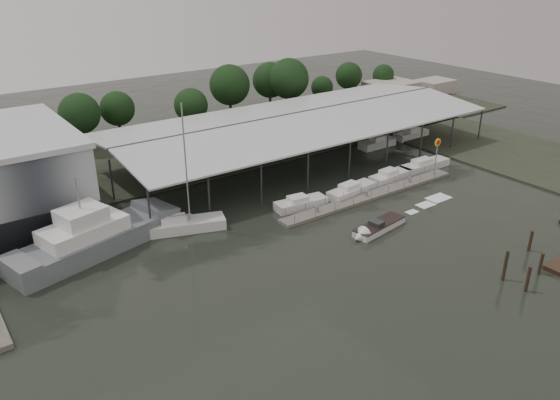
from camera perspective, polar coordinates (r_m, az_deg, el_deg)
ground at (r=54.60m, az=5.67°, el=-6.79°), size 200.00×200.00×0.00m
land_strip_far at (r=87.50m, az=-12.75°, el=4.87°), size 140.00×30.00×0.30m
land_strip_east at (r=92.99m, az=22.84°, el=4.69°), size 20.00×60.00×0.30m
covered_boat_shed at (r=82.30m, az=1.93°, el=8.65°), size 58.24×24.00×6.96m
floating_dock at (r=70.28m, az=9.55°, el=0.47°), size 28.00×2.00×1.40m
shell_fuel_sign at (r=77.54m, az=16.08°, el=5.05°), size 1.10×0.18×5.55m
distant_commercial_buildings at (r=123.33m, az=12.92°, el=11.18°), size 22.00×8.00×4.00m
grey_trawler at (r=59.38m, az=-18.71°, el=-3.63°), size 19.15×9.42×8.84m
white_sailboat at (r=61.65m, az=-9.90°, el=-2.55°), size 8.94×5.24×14.60m
speedboat_underway at (r=61.46m, az=9.97°, el=-2.93°), size 18.83×4.73×2.00m
moored_cruiser_0 at (r=66.18m, az=2.14°, el=-0.33°), size 6.78×2.99×1.70m
moored_cruiser_1 at (r=70.44m, az=7.48°, el=1.02°), size 7.59×2.98×1.70m
moored_cruiser_2 at (r=75.98m, az=11.46°, el=2.47°), size 6.95×2.66×1.70m
moored_cruiser_3 at (r=81.11m, az=14.78°, el=3.53°), size 8.64×2.34×1.70m
mooring_pilings at (r=56.49m, az=26.26°, el=-7.07°), size 7.52×9.64×3.73m
horizon_tree_line at (r=100.82m, az=-3.57°, el=11.62°), size 70.81×11.14×11.18m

